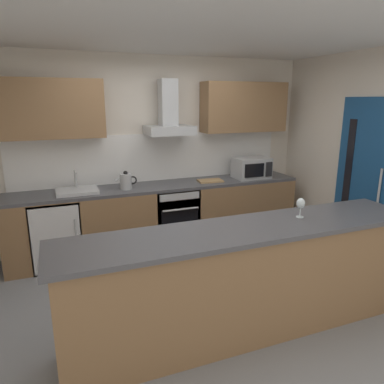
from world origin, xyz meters
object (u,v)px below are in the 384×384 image
Objects in this scene: sink at (77,190)px; wine_glass at (301,204)px; refrigerator at (56,232)px; microwave at (251,168)px; chopping_board at (210,181)px; oven at (173,215)px; kettle at (126,181)px; range_hood at (169,117)px.

wine_glass is (1.78, -2.01, 0.19)m from sink.
sink is 2.69m from wine_glass.
microwave is (2.74, -0.03, 0.62)m from refrigerator.
refrigerator is at bearing 179.42° from chopping_board.
sink reaches higher than oven.
microwave is 0.67m from chopping_board.
oven is 0.94× the size of refrigerator.
kettle is 1.19m from chopping_board.
range_hood reaches higher than refrigerator.
range_hood is at bearing 14.27° from kettle.
kettle is at bearing -4.25° from sink.
microwave is at bearing -0.53° from refrigerator.
sink is at bearing -174.55° from range_hood.
microwave is 1.42m from range_hood.
range_hood is at bearing 5.45° from sink.
range_hood is (0.64, 0.16, 0.78)m from kettle.
oven is 0.71m from chopping_board.
chopping_board is at bearing -2.47° from oven.
chopping_board is at bearing 0.48° from kettle.
range_hood is at bearing 104.18° from wine_glass.
wine_glass is (1.18, -1.97, 0.11)m from kettle.
kettle is 1.02m from range_hood.
oven is at bearing 177.53° from chopping_board.
sink reaches higher than chopping_board.
oven is at bearing -0.51° from sink.
refrigerator is 1.70× the size of sink.
chopping_board is (2.08, -0.02, 0.49)m from refrigerator.
kettle is 0.40× the size of range_hood.
chopping_board is at bearing 89.71° from wine_glass.
range_hood is (0.00, 0.13, 1.33)m from oven.
oven is 1.60× the size of microwave.
sink reaches higher than refrigerator.
microwave is at bearing -0.37° from chopping_board.
sink is at bearing 131.50° from wine_glass.
refrigerator is 1.06m from kettle.
refrigerator is 4.78× the size of wine_glass.
oven is 1.34m from microwave.
oven is 1.11× the size of range_hood.
refrigerator is 1.18× the size of range_hood.
kettle reaches higher than oven.
range_hood is 4.05× the size of wine_glass.
sink is (0.29, 0.01, 0.50)m from refrigerator.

